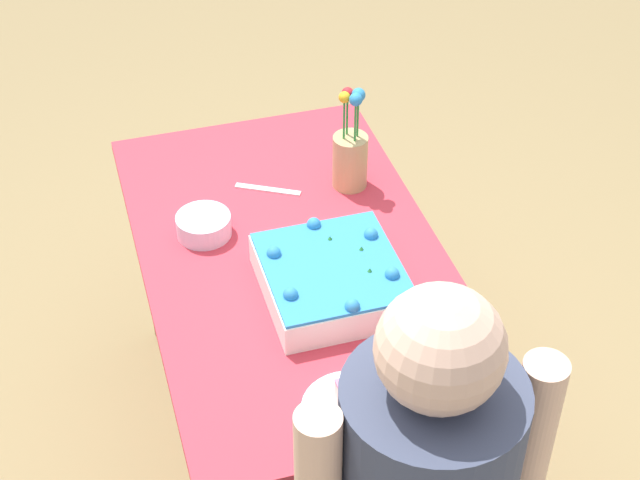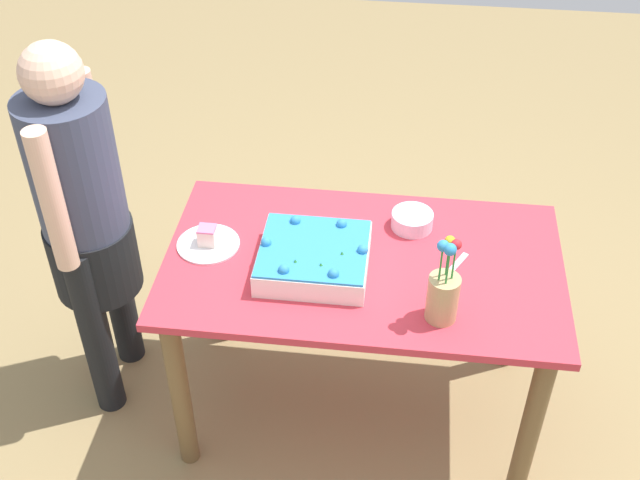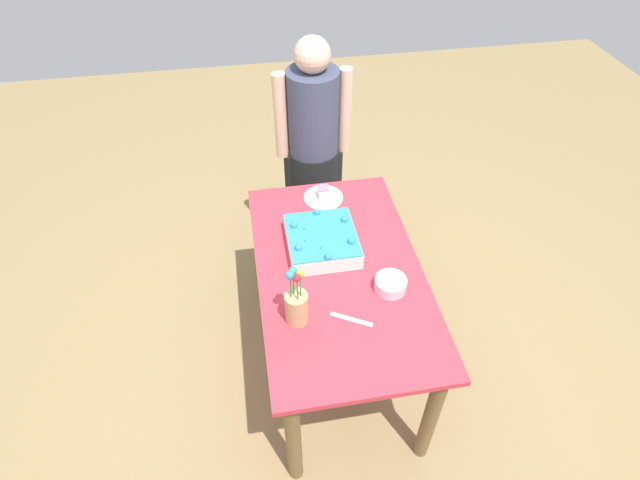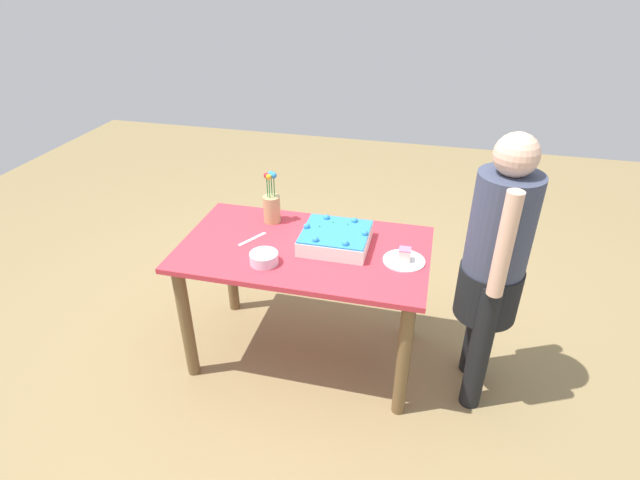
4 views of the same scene
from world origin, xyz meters
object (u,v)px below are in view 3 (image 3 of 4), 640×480
(sheet_cake, at_px, (322,240))
(person_standing, at_px, (313,141))
(serving_plate_with_slice, at_px, (323,196))
(fruit_bowl, at_px, (390,284))
(flower_vase, at_px, (296,305))
(cake_knife, at_px, (351,319))

(sheet_cake, distance_m, person_standing, 0.82)
(serving_plate_with_slice, height_order, fruit_bowl, serving_plate_with_slice)
(flower_vase, height_order, fruit_bowl, flower_vase)
(cake_knife, relative_size, flower_vase, 0.61)
(flower_vase, height_order, person_standing, person_standing)
(sheet_cake, xyz_separation_m, serving_plate_with_slice, (-0.38, 0.07, -0.03))
(sheet_cake, xyz_separation_m, person_standing, (-0.81, 0.09, 0.04))
(sheet_cake, relative_size, serving_plate_with_slice, 1.65)
(serving_plate_with_slice, bearing_deg, fruit_bowl, 15.03)
(flower_vase, bearing_deg, cake_knife, 80.12)
(sheet_cake, relative_size, flower_vase, 1.16)
(flower_vase, distance_m, person_standing, 1.26)
(serving_plate_with_slice, bearing_deg, flower_vase, -17.80)
(flower_vase, bearing_deg, person_standing, 167.62)
(sheet_cake, bearing_deg, person_standing, 173.81)
(fruit_bowl, xyz_separation_m, person_standing, (-1.13, -0.17, 0.06))
(person_standing, bearing_deg, cake_knife, -1.77)
(cake_knife, relative_size, fruit_bowl, 1.30)
(cake_knife, height_order, person_standing, person_standing)
(sheet_cake, height_order, fruit_bowl, sheet_cake)
(serving_plate_with_slice, distance_m, cake_knife, 0.84)
(serving_plate_with_slice, bearing_deg, sheet_cake, -11.09)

